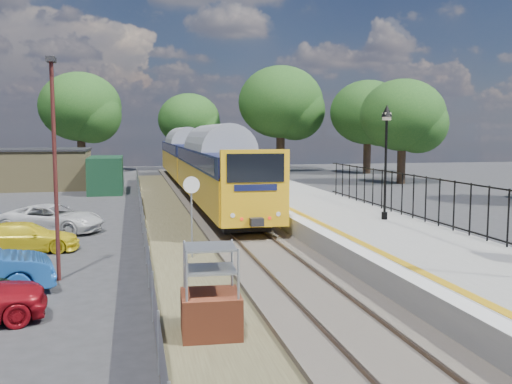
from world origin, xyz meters
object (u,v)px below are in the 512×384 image
object	(u,v)px
brick_plinth	(211,293)
carpark_lamp	(55,154)
victorian_lamp_north	(386,135)
speed_sign	(192,203)
car_white	(52,219)
car_yellow	(26,237)
train	(196,160)

from	to	relation	value
brick_plinth	carpark_lamp	xyz separation A→B (m)	(-3.79, 5.66, 2.79)
victorian_lamp_north	brick_plinth	bearing A→B (deg)	-131.89
speed_sign	car_white	size ratio (longest dim) A/B	0.65
brick_plinth	speed_sign	world-z (taller)	speed_sign
car_yellow	car_white	size ratio (longest dim) A/B	0.85
train	carpark_lamp	world-z (taller)	carpark_lamp
train	brick_plinth	xyz separation A→B (m)	(-3.02, -29.85, -1.37)
speed_sign	car_yellow	xyz separation A→B (m)	(-5.86, 2.49, -1.43)
victorian_lamp_north	car_yellow	world-z (taller)	victorian_lamp_north
speed_sign	carpark_lamp	distance (m)	4.97
carpark_lamp	car_yellow	world-z (taller)	carpark_lamp
car_white	speed_sign	bearing A→B (deg)	-118.11
victorian_lamp_north	car_white	distance (m)	14.74
brick_plinth	speed_sign	distance (m)	7.74
car_white	carpark_lamp	bearing A→B (deg)	-149.39
train	car_yellow	xyz separation A→B (m)	(-8.49, -19.70, -1.79)
speed_sign	carpark_lamp	bearing A→B (deg)	-162.10
brick_plinth	speed_sign	bearing A→B (deg)	87.09
victorian_lamp_north	carpark_lamp	xyz separation A→B (m)	(-12.11, -3.61, -0.54)
victorian_lamp_north	car_white	world-z (taller)	victorian_lamp_north
car_white	car_yellow	bearing A→B (deg)	-163.56
victorian_lamp_north	car_yellow	bearing A→B (deg)	176.34
train	carpark_lamp	xyz separation A→B (m)	(-6.81, -24.19, 1.42)
train	car_yellow	world-z (taller)	train
carpark_lamp	car_yellow	xyz separation A→B (m)	(-1.68, 4.49, -3.21)
train	car_white	world-z (taller)	train
brick_plinth	car_yellow	xyz separation A→B (m)	(-5.47, 10.16, -0.42)
brick_plinth	speed_sign	size ratio (longest dim) A/B	0.70
brick_plinth	car_yellow	bearing A→B (deg)	118.31
victorian_lamp_north	speed_sign	distance (m)	8.42
speed_sign	car_yellow	bearing A→B (deg)	149.26
victorian_lamp_north	car_white	size ratio (longest dim) A/B	1.03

